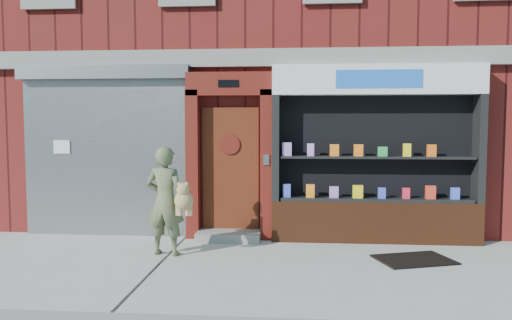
# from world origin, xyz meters

# --- Properties ---
(ground) EXTENTS (80.00, 80.00, 0.00)m
(ground) POSITION_xyz_m (0.00, 0.00, 0.00)
(ground) COLOR #9E9E99
(ground) RESTS_ON ground
(building) EXTENTS (12.00, 8.16, 8.00)m
(building) POSITION_xyz_m (-0.00, 5.99, 4.00)
(building) COLOR maroon
(building) RESTS_ON ground
(shutter_bay) EXTENTS (3.10, 0.30, 3.04)m
(shutter_bay) POSITION_xyz_m (-3.00, 1.93, 1.72)
(shutter_bay) COLOR gray
(shutter_bay) RESTS_ON ground
(red_door_bay) EXTENTS (1.52, 0.58, 2.90)m
(red_door_bay) POSITION_xyz_m (-0.75, 1.86, 1.46)
(red_door_bay) COLOR #4B110C
(red_door_bay) RESTS_ON ground
(pharmacy_bay) EXTENTS (3.50, 0.41, 3.00)m
(pharmacy_bay) POSITION_xyz_m (1.75, 1.81, 1.37)
(pharmacy_bay) COLOR #592A15
(pharmacy_bay) RESTS_ON ground
(woman) EXTENTS (0.80, 0.55, 1.68)m
(woman) POSITION_xyz_m (-1.56, 0.66, 0.84)
(woman) COLOR #5B6643
(woman) RESTS_ON ground
(doormat) EXTENTS (1.25, 1.04, 0.03)m
(doormat) POSITION_xyz_m (2.15, 0.64, 0.01)
(doormat) COLOR black
(doormat) RESTS_ON ground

